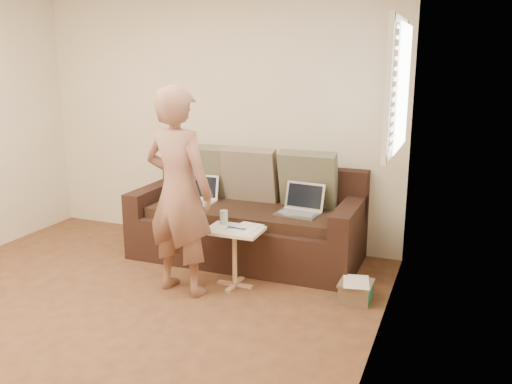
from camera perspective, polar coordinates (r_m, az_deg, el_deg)
floor at (r=4.23m, az=-17.77°, el=-13.69°), size 4.50×4.50×0.00m
wall_back at (r=5.70m, az=-4.41°, el=7.73°), size 4.00×0.00×4.00m
wall_right at (r=2.96m, az=11.83°, el=1.58°), size 0.00×4.50×4.50m
window_blinds at (r=4.39m, az=14.87°, el=10.67°), size 0.12×0.88×1.08m
sofa at (r=5.23m, az=-1.04°, el=-2.60°), size 2.20×0.95×0.85m
pillow_left at (r=5.58m, az=-5.88°, el=2.26°), size 0.55×0.29×0.57m
pillow_mid at (r=5.35m, az=-0.65°, el=1.82°), size 0.55×0.27×0.57m
pillow_right at (r=5.17m, az=5.55°, el=1.32°), size 0.55×0.28×0.57m
laptop_silver at (r=4.97m, az=4.47°, el=-2.39°), size 0.41×0.32×0.26m
laptop_white at (r=5.38m, az=-6.47°, el=-1.15°), size 0.37×0.27×0.27m
person at (r=4.42m, az=-8.20°, el=0.04°), size 0.69×0.52×1.73m
side_table at (r=4.65m, az=-2.28°, el=-6.96°), size 0.47×0.33×0.52m
drinking_glass at (r=4.69m, az=-3.43°, el=-2.68°), size 0.07×0.07×0.12m
scissors at (r=4.55m, az=-2.12°, el=-3.86°), size 0.20×0.15×0.02m
paper_on_table at (r=4.58m, az=-1.12°, el=-3.80°), size 0.25×0.33×0.00m
striped_box at (r=4.51m, az=10.54°, el=-10.29°), size 0.26×0.26×0.17m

